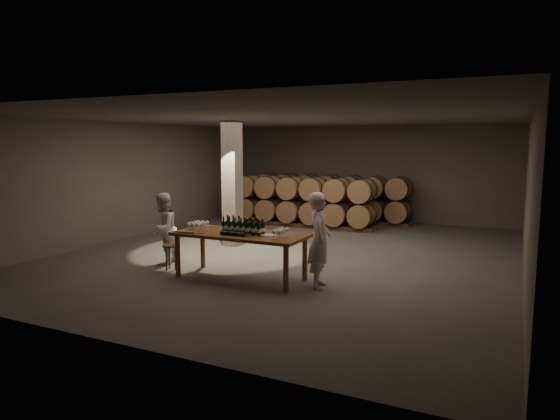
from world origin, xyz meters
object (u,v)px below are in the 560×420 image
at_px(tasting_table, 240,238).
at_px(stool, 170,249).
at_px(notebook_near, 191,232).
at_px(person_woman, 163,229).
at_px(bottle_cluster, 243,228).
at_px(plate, 268,235).
at_px(person_man, 319,240).

height_order(tasting_table, stool, tasting_table).
relative_size(tasting_table, notebook_near, 9.65).
relative_size(tasting_table, person_woman, 1.66).
xyz_separation_m(notebook_near, person_woman, (-1.21, 0.66, -0.13)).
relative_size(bottle_cluster, person_woman, 0.55).
bearing_deg(plate, person_woman, 173.74).
xyz_separation_m(person_man, person_woman, (-3.71, 0.19, -0.09)).
height_order(bottle_cluster, notebook_near, bottle_cluster).
height_order(tasting_table, notebook_near, notebook_near).
xyz_separation_m(notebook_near, person_man, (2.50, 0.48, -0.04)).
bearing_deg(notebook_near, person_woman, 142.58).
bearing_deg(plate, bottle_cluster, -176.93).
distance_m(plate, notebook_near, 1.55).
xyz_separation_m(plate, person_woman, (-2.72, 0.30, -0.12)).
height_order(stool, person_man, person_man).
relative_size(plate, notebook_near, 1.11).
xyz_separation_m(stool, person_man, (3.27, 0.16, 0.45)).
xyz_separation_m(tasting_table, bottle_cluster, (0.08, -0.04, 0.22)).
distance_m(notebook_near, person_man, 2.55).
height_order(plate, person_woman, person_woman).
relative_size(notebook_near, person_man, 0.15).
bearing_deg(bottle_cluster, person_woman, 171.52).
bearing_deg(bottle_cluster, tasting_table, 155.56).
height_order(plate, notebook_near, notebook_near).
bearing_deg(tasting_table, stool, -178.06).
relative_size(bottle_cluster, plate, 2.90).
bearing_deg(plate, notebook_near, -166.44).
distance_m(bottle_cluster, person_man, 1.53).
distance_m(bottle_cluster, person_woman, 2.23).
bearing_deg(person_man, plate, 78.81).
bearing_deg(plate, stool, -178.83).
bearing_deg(bottle_cluster, person_man, 5.25).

